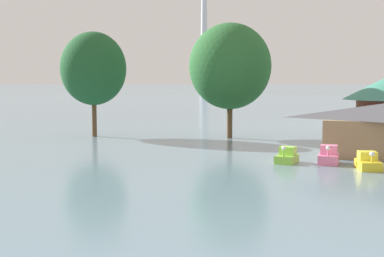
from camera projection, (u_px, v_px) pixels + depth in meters
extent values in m
cube|color=#8CCC3F|center=(287.00, 159.00, 40.88)|extent=(1.79, 2.50, 0.63)
cube|color=#A0E24F|center=(288.00, 151.00, 41.07)|extent=(1.36, 1.22, 0.65)
cylinder|color=#8CCC3F|center=(283.00, 153.00, 40.01)|extent=(0.14, 0.14, 0.50)
sphere|color=white|center=(284.00, 148.00, 39.97)|extent=(0.31, 0.31, 0.31)
cube|color=pink|center=(328.00, 159.00, 40.30)|extent=(1.55, 2.30, 0.76)
cube|color=pink|center=(329.00, 150.00, 40.50)|extent=(1.31, 1.04, 0.72)
cylinder|color=pink|center=(328.00, 153.00, 39.38)|extent=(0.14, 0.14, 0.47)
sphere|color=white|center=(328.00, 148.00, 39.34)|extent=(0.33, 0.33, 0.33)
cube|color=yellow|center=(368.00, 165.00, 37.88)|extent=(2.02, 2.83, 0.66)
cube|color=yellow|center=(367.00, 156.00, 38.14)|extent=(1.50, 1.40, 0.65)
cylinder|color=yellow|center=(372.00, 160.00, 36.81)|extent=(0.14, 0.14, 0.46)
sphere|color=white|center=(372.00, 154.00, 36.77)|extent=(0.37, 0.37, 0.37)
cylinder|color=brown|center=(94.00, 121.00, 60.22)|extent=(0.56, 0.56, 3.72)
ellipsoid|color=#1E5128|center=(93.00, 69.00, 59.64)|extent=(7.68, 7.68, 8.59)
cylinder|color=brown|center=(230.00, 124.00, 58.49)|extent=(0.63, 0.63, 3.34)
ellipsoid|color=#28602D|center=(230.00, 66.00, 57.88)|extent=(9.35, 9.35, 9.78)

